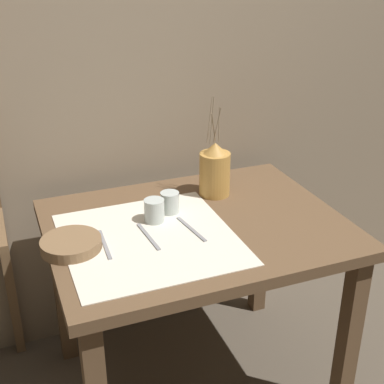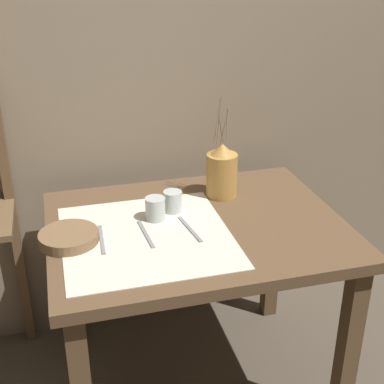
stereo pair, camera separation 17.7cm
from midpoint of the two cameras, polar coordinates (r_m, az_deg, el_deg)
name	(u,v)px [view 1 (the left image)]	position (r m, az deg, el deg)	size (l,w,h in m)	color
ground_plane	(196,379)	(2.25, -1.99, -19.36)	(12.00, 12.00, 0.00)	brown
stone_wall_back	(148,50)	(2.12, -7.16, 14.73)	(7.00, 0.06, 2.40)	gray
wooden_table	(196,249)	(1.88, -2.26, -6.16)	(1.00, 0.77, 0.70)	brown
linen_cloth	(149,239)	(1.74, -7.49, -5.03)	(0.54, 0.55, 0.00)	beige
pitcher_with_flowers	(215,171)	(1.99, -0.09, 2.23)	(0.12, 0.12, 0.38)	#B7843D
wooden_bowl	(71,244)	(1.73, -15.67, -5.48)	(0.19, 0.19, 0.04)	brown
glass_tumbler_near	(154,210)	(1.83, -6.82, -2.04)	(0.07, 0.07, 0.08)	#B7C1BC
glass_tumbler_far	(170,202)	(1.88, -5.07, -1.18)	(0.07, 0.07, 0.08)	#B7C1BC
fork_outer	(105,244)	(1.73, -12.21, -5.55)	(0.02, 0.19, 0.00)	gray
fork_inner	(148,236)	(1.75, -7.58, -4.80)	(0.03, 0.19, 0.00)	gray
knife_center	(191,229)	(1.78, -2.92, -4.03)	(0.04, 0.19, 0.00)	gray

